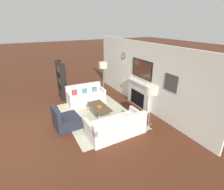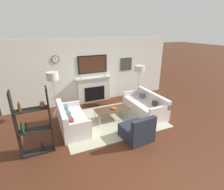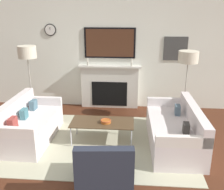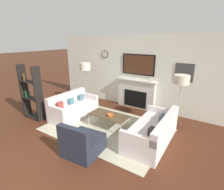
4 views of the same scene
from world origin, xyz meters
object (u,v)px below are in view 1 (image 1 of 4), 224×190
at_px(decorative_bowl, 99,107).
at_px(couch_left, 86,96).
at_px(couch_right, 116,127).
at_px(floor_lamp_left, 103,66).
at_px(armchair, 66,121).
at_px(shelf_unit, 62,81).
at_px(coffee_table, 99,107).
at_px(floor_lamp_right, 152,90).

bearing_deg(decorative_bowl, couch_left, -179.91).
distance_m(couch_right, floor_lamp_left, 3.52).
bearing_deg(armchair, shelf_unit, 168.21).
xyz_separation_m(coffee_table, floor_lamp_left, (-1.76, 1.02, 1.14)).
height_order(decorative_bowl, shelf_unit, shelf_unit).
relative_size(couch_right, floor_lamp_right, 1.14).
distance_m(couch_right, armchair, 1.78).
height_order(couch_left, floor_lamp_left, floor_lamp_left).
height_order(couch_left, coffee_table, couch_left).
xyz_separation_m(couch_right, floor_lamp_right, (0.33, 1.05, 1.19)).
xyz_separation_m(couch_left, shelf_unit, (-1.05, -0.77, 0.56)).
bearing_deg(floor_lamp_left, couch_right, -18.57).
distance_m(couch_left, couch_right, 2.80).
bearing_deg(floor_lamp_right, floor_lamp_left, 180.00).
bearing_deg(couch_right, armchair, -131.61).
relative_size(couch_right, shelf_unit, 1.05).
relative_size(couch_left, couch_right, 0.88).
xyz_separation_m(coffee_table, floor_lamp_right, (1.70, 1.02, 1.08)).
bearing_deg(armchair, couch_right, 48.39).
bearing_deg(couch_right, couch_left, -179.99).
bearing_deg(decorative_bowl, coffee_table, 157.02).
distance_m(armchair, floor_lamp_right, 3.07).
xyz_separation_m(couch_left, floor_lamp_right, (3.13, 1.05, 1.18)).
height_order(floor_lamp_right, shelf_unit, shelf_unit).
distance_m(coffee_table, floor_lamp_right, 2.26).
xyz_separation_m(floor_lamp_left, floor_lamp_right, (3.46, 0.00, -0.05)).
height_order(couch_right, coffee_table, couch_right).
bearing_deg(coffee_table, couch_right, -1.32).
bearing_deg(shelf_unit, armchair, -11.79).
distance_m(armchair, floor_lamp_left, 3.32).
xyz_separation_m(floor_lamp_right, shelf_unit, (-4.18, -1.82, -0.62)).
distance_m(coffee_table, shelf_unit, 2.65).
relative_size(armchair, floor_lamp_left, 0.52).
height_order(couch_left, couch_right, couch_left).
height_order(couch_right, decorative_bowl, couch_right).
distance_m(couch_right, decorative_bowl, 1.31).
xyz_separation_m(couch_left, coffee_table, (1.43, 0.03, 0.09)).
relative_size(couch_right, floor_lamp_left, 1.10).
distance_m(floor_lamp_left, floor_lamp_right, 3.46).
relative_size(armchair, decorative_bowl, 4.38).
bearing_deg(floor_lamp_right, shelf_unit, -156.43).
relative_size(armchair, coffee_table, 0.73).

